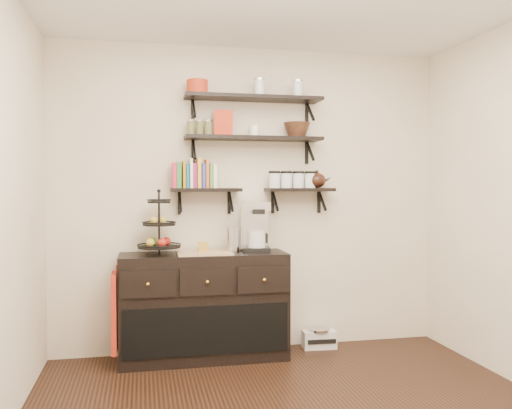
# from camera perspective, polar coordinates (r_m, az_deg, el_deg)

# --- Properties ---
(back_wall) EXTENTS (3.50, 0.02, 2.70)m
(back_wall) POSITION_cam_1_polar(r_m,az_deg,el_deg) (4.88, -0.56, 0.57)
(back_wall) COLOR white
(back_wall) RESTS_ON ground
(shelf_top) EXTENTS (1.20, 0.27, 0.23)m
(shelf_top) POSITION_cam_1_polar(r_m,az_deg,el_deg) (4.81, -0.25, 11.10)
(shelf_top) COLOR black
(shelf_top) RESTS_ON back_wall
(shelf_mid) EXTENTS (1.20, 0.27, 0.23)m
(shelf_mid) POSITION_cam_1_polar(r_m,az_deg,el_deg) (4.76, -0.25, 6.94)
(shelf_mid) COLOR black
(shelf_mid) RESTS_ON back_wall
(shelf_low_left) EXTENTS (0.60, 0.25, 0.23)m
(shelf_low_left) POSITION_cam_1_polar(r_m,az_deg,el_deg) (4.69, -5.31, 1.46)
(shelf_low_left) COLOR black
(shelf_low_left) RESTS_ON back_wall
(shelf_low_right) EXTENTS (0.60, 0.25, 0.23)m
(shelf_low_right) POSITION_cam_1_polar(r_m,az_deg,el_deg) (4.86, 4.58, 1.48)
(shelf_low_right) COLOR black
(shelf_low_right) RESTS_ON back_wall
(cookbooks) EXTENTS (0.40, 0.15, 0.26)m
(cookbooks) POSITION_cam_1_polar(r_m,az_deg,el_deg) (4.68, -6.12, 3.14)
(cookbooks) COLOR #CE2847
(cookbooks) RESTS_ON shelf_low_left
(glass_canisters) EXTENTS (0.43, 0.10, 0.13)m
(glass_canisters) POSITION_cam_1_polar(r_m,az_deg,el_deg) (4.84, 3.85, 2.51)
(glass_canisters) COLOR silver
(glass_canisters) RESTS_ON shelf_low_right
(sideboard) EXTENTS (1.40, 0.50, 0.92)m
(sideboard) POSITION_cam_1_polar(r_m,az_deg,el_deg) (4.68, -5.51, -10.57)
(sideboard) COLOR black
(sideboard) RESTS_ON floor
(fruit_stand) EXTENTS (0.35, 0.35, 0.52)m
(fruit_stand) POSITION_cam_1_polar(r_m,az_deg,el_deg) (4.57, -10.12, -2.96)
(fruit_stand) COLOR black
(fruit_stand) RESTS_ON sideboard
(candle) EXTENTS (0.08, 0.08, 0.08)m
(candle) POSITION_cam_1_polar(r_m,az_deg,el_deg) (4.60, -5.60, -4.44)
(candle) COLOR #A57C26
(candle) RESTS_ON sideboard
(coffee_maker) EXTENTS (0.26, 0.26, 0.43)m
(coffee_maker) POSITION_cam_1_polar(r_m,az_deg,el_deg) (4.69, -0.07, -2.47)
(coffee_maker) COLOR black
(coffee_maker) RESTS_ON sideboard
(thermal_carafe) EXTENTS (0.11, 0.11, 0.22)m
(thermal_carafe) POSITION_cam_1_polar(r_m,az_deg,el_deg) (4.61, -2.46, -3.75)
(thermal_carafe) COLOR silver
(thermal_carafe) RESTS_ON sideboard
(apron) EXTENTS (0.04, 0.27, 0.64)m
(apron) POSITION_cam_1_polar(r_m,az_deg,el_deg) (4.56, -14.68, -10.94)
(apron) COLOR #B31F13
(apron) RESTS_ON sideboard
(radio) EXTENTS (0.31, 0.21, 0.18)m
(radio) POSITION_cam_1_polar(r_m,az_deg,el_deg) (5.08, 6.66, -13.82)
(radio) COLOR silver
(radio) RESTS_ON floor
(recipe_box) EXTENTS (0.17, 0.08, 0.22)m
(recipe_box) POSITION_cam_1_polar(r_m,az_deg,el_deg) (4.73, -3.47, 8.54)
(recipe_box) COLOR red
(recipe_box) RESTS_ON shelf_mid
(walnut_bowl) EXTENTS (0.24, 0.24, 0.13)m
(walnut_bowl) POSITION_cam_1_polar(r_m,az_deg,el_deg) (4.86, 4.32, 7.82)
(walnut_bowl) COLOR black
(walnut_bowl) RESTS_ON shelf_mid
(ramekins) EXTENTS (0.09, 0.09, 0.10)m
(ramekins) POSITION_cam_1_polar(r_m,az_deg,el_deg) (4.77, -0.19, 7.74)
(ramekins) COLOR white
(ramekins) RESTS_ON shelf_mid
(teapot) EXTENTS (0.22, 0.17, 0.16)m
(teapot) POSITION_cam_1_polar(r_m,az_deg,el_deg) (4.91, 6.42, 2.68)
(teapot) COLOR black
(teapot) RESTS_ON shelf_low_right
(red_pot) EXTENTS (0.18, 0.18, 0.12)m
(red_pot) POSITION_cam_1_polar(r_m,az_deg,el_deg) (4.74, -6.20, 12.17)
(red_pot) COLOR red
(red_pot) RESTS_ON shelf_top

